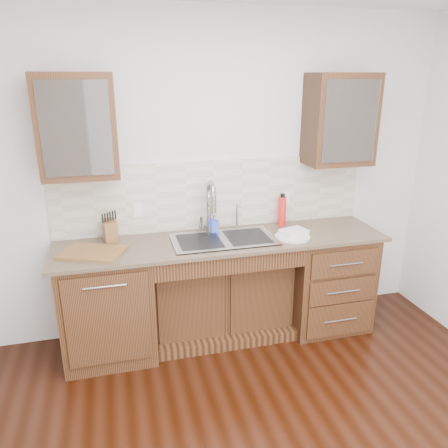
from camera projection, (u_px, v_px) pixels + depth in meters
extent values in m
cube|color=silver|center=(212.00, 177.00, 3.76)|extent=(4.00, 0.10, 2.70)
cube|color=#593014|center=(108.00, 304.00, 3.49)|extent=(0.70, 0.62, 0.88)
cube|color=#593014|center=(220.00, 295.00, 3.83)|extent=(1.20, 0.44, 0.70)
cube|color=#593014|center=(324.00, 278.00, 3.95)|extent=(0.70, 0.62, 0.88)
cube|color=#84705B|center=(223.00, 241.00, 3.56)|extent=(2.70, 0.65, 0.03)
cube|color=beige|center=(214.00, 195.00, 3.75)|extent=(2.70, 0.02, 0.59)
cube|color=#9E9EA5|center=(224.00, 250.00, 3.57)|extent=(0.84, 0.46, 0.19)
cylinder|color=#999993|center=(209.00, 209.00, 3.67)|extent=(0.04, 0.04, 0.40)
cylinder|color=#999993|center=(237.00, 216.00, 3.77)|extent=(0.02, 0.02, 0.24)
cube|color=#593014|center=(77.00, 127.00, 3.15)|extent=(0.55, 0.34, 0.75)
cube|color=#593014|center=(340.00, 120.00, 3.65)|extent=(0.55, 0.34, 0.75)
cube|color=white|center=(138.00, 210.00, 3.61)|extent=(0.08, 0.01, 0.12)
cube|color=white|center=(285.00, 200.00, 3.92)|extent=(0.08, 0.01, 0.12)
imported|color=blue|center=(213.00, 224.00, 3.68)|extent=(0.09, 0.09, 0.16)
cylinder|color=red|center=(282.00, 211.00, 3.85)|extent=(0.08, 0.08, 0.26)
cylinder|color=silver|center=(292.00, 237.00, 3.59)|extent=(0.37, 0.37, 0.02)
cube|color=silver|center=(294.00, 232.00, 3.63)|extent=(0.25, 0.21, 0.03)
cube|color=brown|center=(110.00, 231.00, 3.48)|extent=(0.12, 0.17, 0.18)
cube|color=brown|center=(92.00, 252.00, 3.27)|extent=(0.54, 0.47, 0.02)
imported|color=white|center=(61.00, 134.00, 3.14)|extent=(0.14, 0.14, 0.10)
imported|color=silver|center=(92.00, 134.00, 3.19)|extent=(0.10, 0.10, 0.09)
imported|color=white|center=(323.00, 126.00, 3.63)|extent=(0.15, 0.15, 0.10)
imported|color=white|center=(352.00, 126.00, 3.70)|extent=(0.11, 0.11, 0.09)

